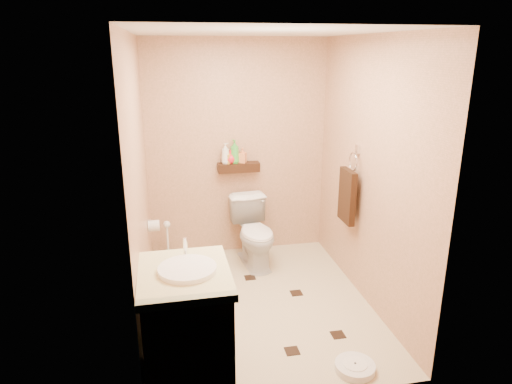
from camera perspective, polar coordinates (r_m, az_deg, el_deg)
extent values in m
plane|color=#BDAC8A|center=(4.39, 0.45, -13.76)|extent=(2.50, 2.50, 0.00)
cube|color=tan|center=(5.10, -2.34, 5.29)|extent=(2.00, 0.04, 2.40)
cube|color=tan|center=(2.76, 5.75, -5.57)|extent=(2.00, 0.04, 2.40)
cube|color=tan|center=(3.84, -14.30, 0.64)|extent=(0.04, 2.50, 2.40)
cube|color=tan|center=(4.21, 13.95, 2.16)|extent=(0.04, 2.50, 2.40)
cube|color=silver|center=(3.75, 0.55, 19.38)|extent=(2.00, 2.50, 0.02)
cube|color=black|center=(5.06, -2.18, 3.11)|extent=(0.46, 0.14, 0.10)
cube|color=black|center=(4.22, -4.04, -15.19)|extent=(0.11, 0.11, 0.01)
cube|color=black|center=(4.56, 5.06, -12.46)|extent=(0.11, 0.11, 0.01)
cube|color=black|center=(3.81, 4.53, -19.19)|extent=(0.11, 0.11, 0.01)
cube|color=black|center=(4.77, -7.99, -11.15)|extent=(0.11, 0.11, 0.01)
cube|color=black|center=(4.03, 10.21, -17.15)|extent=(0.11, 0.11, 0.01)
cube|color=black|center=(4.82, -0.76, -10.65)|extent=(0.11, 0.11, 0.01)
imported|color=white|center=(4.97, -0.15, -5.12)|extent=(0.48, 0.76, 0.73)
cube|color=brown|center=(3.30, -8.57, -17.06)|extent=(0.56, 0.69, 0.83)
cube|color=beige|center=(3.07, -8.94, -10.23)|extent=(0.61, 0.73, 0.05)
cylinder|color=white|center=(3.06, -8.56, -9.67)|extent=(0.38, 0.38, 0.05)
cylinder|color=silver|center=(3.24, -8.84, -6.70)|extent=(0.03, 0.03, 0.13)
cylinder|color=white|center=(3.68, 12.26, -20.60)|extent=(0.33, 0.33, 0.05)
cylinder|color=white|center=(3.67, 12.29, -20.23)|extent=(0.18, 0.18, 0.01)
cylinder|color=#196265|center=(5.24, -10.86, -7.89)|extent=(0.11, 0.11, 0.12)
cylinder|color=white|center=(5.15, -11.00, -5.66)|extent=(0.02, 0.02, 0.34)
sphere|color=white|center=(5.09, -11.11, -4.00)|extent=(0.08, 0.08, 0.08)
cube|color=silver|center=(4.39, 12.59, 5.28)|extent=(0.03, 0.06, 0.08)
torus|color=silver|center=(4.40, 12.07, 3.74)|extent=(0.02, 0.19, 0.19)
cube|color=black|center=(4.47, 11.32, -0.51)|extent=(0.06, 0.30, 0.52)
cylinder|color=white|center=(4.64, -12.66, -4.13)|extent=(0.11, 0.11, 0.11)
cylinder|color=silver|center=(4.62, -13.20, -3.47)|extent=(0.04, 0.02, 0.02)
imported|color=silver|center=(5.00, -3.85, 4.84)|extent=(0.11, 0.11, 0.23)
imported|color=gold|center=(5.01, -3.47, 4.47)|extent=(0.10, 0.10, 0.16)
imported|color=red|center=(5.02, -3.18, 4.44)|extent=(0.13, 0.13, 0.15)
imported|color=green|center=(5.01, -2.69, 5.08)|extent=(0.13, 0.13, 0.26)
imported|color=#E3814B|center=(5.04, -1.70, 4.60)|extent=(0.10, 0.10, 0.17)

